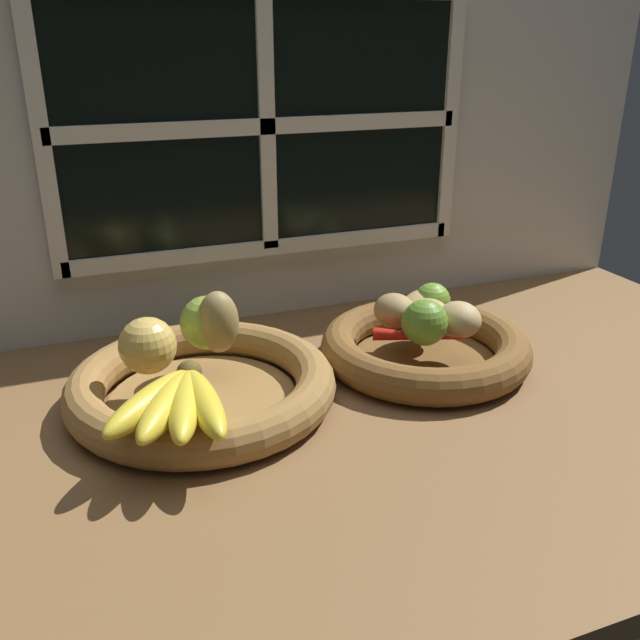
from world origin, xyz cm
name	(u,v)px	position (x,y,z in cm)	size (l,w,h in cm)	color
ground_plane	(334,398)	(0.00, 0.00, -1.50)	(140.00, 90.00, 3.00)	brown
back_wall	(263,145)	(0.00, 29.77, 27.88)	(140.00, 4.60, 55.00)	silver
fruit_bowl_left	(202,386)	(-17.18, 2.39, 2.36)	(34.19, 34.19, 5.07)	olive
fruit_bowl_right	(425,348)	(15.02, 2.39, 2.37)	(29.87, 29.87, 5.07)	brown
apple_golden_left	(148,346)	(-23.28, 3.44, 8.61)	(7.07, 7.07, 7.07)	#DBB756
apple_green_back	(207,322)	(-14.94, 7.99, 8.64)	(7.13, 7.13, 7.13)	#8CAD3D
pear_brown	(218,322)	(-13.83, 6.07, 9.27)	(5.46, 5.23, 8.39)	olive
banana_bunch_front	(177,402)	(-22.01, -8.58, 6.77)	(13.79, 16.97, 3.38)	yellow
potato_oblong	(395,311)	(11.40, 5.21, 7.54)	(6.39, 5.65, 4.93)	#A38451
potato_large	(427,315)	(15.02, 2.39, 7.43)	(6.37, 4.76, 4.71)	tan
potato_back	(424,304)	(17.04, 6.82, 7.22)	(8.24, 5.27, 4.28)	tan
potato_small	(459,319)	(18.25, -0.84, 7.51)	(6.55, 5.85, 4.88)	tan
lime_near	(425,323)	(12.42, -1.52, 8.19)	(6.24, 6.24, 6.24)	olive
lime_far	(432,301)	(18.06, 6.29, 7.74)	(5.34, 5.34, 5.34)	#6B9E33
chili_pepper	(424,337)	(12.65, -1.23, 6.00)	(1.84, 1.84, 13.80)	red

